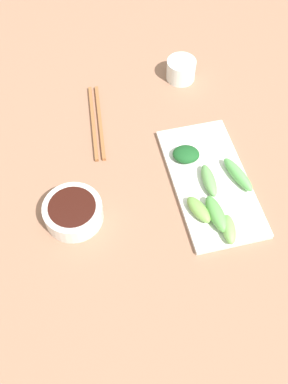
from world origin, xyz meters
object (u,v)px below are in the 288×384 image
object	(u,v)px
sauce_bowl	(73,212)
chopsticks	(97,122)
serving_plate	(210,181)
tea_cup	(181,70)

from	to	relation	value
sauce_bowl	chopsticks	world-z (taller)	sauce_bowl
sauce_bowl	chopsticks	bearing A→B (deg)	69.86
serving_plate	chopsticks	world-z (taller)	serving_plate
sauce_bowl	serving_plate	world-z (taller)	sauce_bowl
sauce_bowl	serving_plate	xyz separation A→B (m)	(0.30, 0.02, -0.02)
chopsticks	tea_cup	size ratio (longest dim) A/B	3.18
sauce_bowl	tea_cup	bearing A→B (deg)	46.82
sauce_bowl	serving_plate	size ratio (longest dim) A/B	0.38
chopsticks	tea_cup	distance (m)	0.26
chopsticks	serving_plate	bearing A→B (deg)	-41.87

